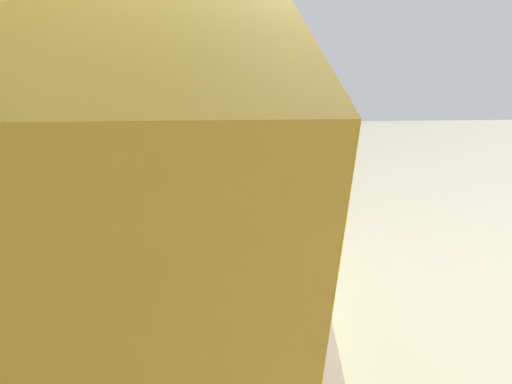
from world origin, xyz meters
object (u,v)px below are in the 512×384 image
microwave (243,260)px  kettle (255,160)px  oven_range (250,153)px  bowl (256,193)px

microwave → kettle: microwave is taller
oven_range → bowl: size_ratio=6.51×
bowl → kettle: size_ratio=0.89×
microwave → kettle: bearing=-3.9°
oven_range → microwave: 2.12m
oven_range → bowl: oven_range is taller
bowl → kettle: bearing=0.0°
microwave → bowl: 0.68m
oven_range → kettle: kettle is taller
bowl → microwave: bearing=174.4°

